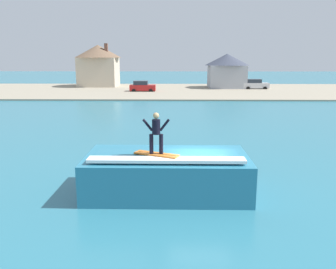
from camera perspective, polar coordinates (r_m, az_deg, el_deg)
name	(u,v)px	position (r m, az deg, el deg)	size (l,w,h in m)	color
ground_plane	(199,192)	(15.35, 5.02, -9.13)	(260.00, 260.00, 0.00)	#2B6F82
wave_crest	(167,173)	(14.91, -0.17, -6.22)	(6.71, 3.54, 1.83)	teal
surfboard	(157,154)	(14.01, -1.86, -3.19)	(1.85, 1.15, 0.06)	orange
surfer	(156,131)	(13.76, -1.92, 0.56)	(1.07, 0.32, 1.64)	black
shoreline_bank	(181,90)	(60.20, 2.15, 7.09)	(120.00, 27.72, 0.19)	gray
car_near_shore	(142,86)	(58.07, -4.15, 7.71)	(4.15, 2.19, 1.86)	red
car_far_shore	(255,84)	(64.21, 13.84, 7.83)	(4.47, 2.05, 1.86)	silver
house_with_chimney	(98,64)	(69.16, -11.14, 11.12)	(8.69, 8.69, 8.08)	beige
house_gabled_white	(227,70)	(65.50, 9.43, 10.27)	(7.91, 7.91, 6.20)	#9EA3AD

